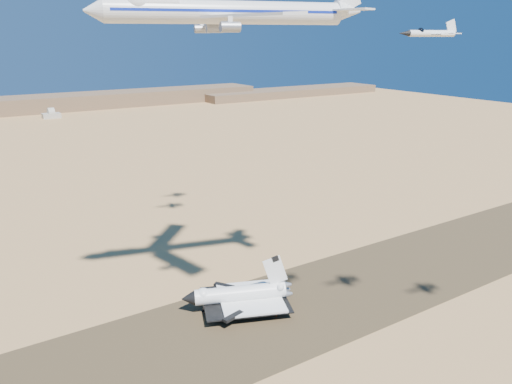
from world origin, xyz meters
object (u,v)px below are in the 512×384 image
chase_jet_a (430,33)px  chase_jet_e (219,11)px  crew_c (272,312)px  chase_jet_d (213,20)px  carrier_747 (220,12)px  shuttle (239,295)px  crew_b (276,314)px  crew_a (268,311)px

chase_jet_a → chase_jet_e: chase_jet_e is taller
crew_c → chase_jet_d: bearing=-49.3°
carrier_747 → crew_c: size_ratio=39.23×
chase_jet_d → crew_c: bearing=-85.8°
shuttle → chase_jet_e: size_ratio=2.63×
chase_jet_d → shuttle: bearing=-95.9°
shuttle → chase_jet_a: (18.39, -52.34, 83.18)m
shuttle → crew_b: size_ratio=19.44×
chase_jet_a → crew_b: bearing=116.1°
crew_a → chase_jet_d: 107.25m
carrier_747 → crew_b: (15.77, -5.45, -92.50)m
carrier_747 → crew_a: (14.65, -2.19, -92.58)m
crew_c → crew_b: bearing=156.8°
shuttle → crew_a: 10.81m
crew_a → crew_c: bearing=-153.6°
shuttle → chase_jet_a: 99.98m
carrier_747 → chase_jet_a: 54.10m
chase_jet_e → crew_b: bearing=-93.1°
crew_b → crew_c: bearing=7.9°
shuttle → chase_jet_a: bearing=-49.4°
chase_jet_a → chase_jet_d: 98.36m
chase_jet_d → chase_jet_a: bearing=-74.7°
chase_jet_e → shuttle: bearing=-102.1°
crew_a → chase_jet_a: bearing=-160.9°
shuttle → chase_jet_e: 112.99m
shuttle → crew_c: 12.22m
crew_a → chase_jet_e: size_ratio=0.12×
shuttle → chase_jet_d: 100.96m
crew_a → chase_jet_d: bearing=-7.1°
shuttle → crew_b: shuttle is taller
crew_a → chase_jet_a: (11.98, -44.59, 87.14)m
crew_a → chase_jet_d: chase_jet_d is taller
shuttle → carrier_747: (-8.24, -5.56, 88.62)m
crew_b → crew_c: (-0.51, 1.80, -0.00)m
carrier_747 → chase_jet_d: bearing=79.4°
crew_b → chase_jet_d: 108.76m
crew_a → crew_c: 1.59m
crew_c → chase_jet_e: chase_jet_e is taller
crew_b → crew_c: 1.87m
carrier_747 → crew_a: 93.76m
crew_c → chase_jet_d: (10.00, 55.10, 92.20)m
shuttle → crew_b: 13.90m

